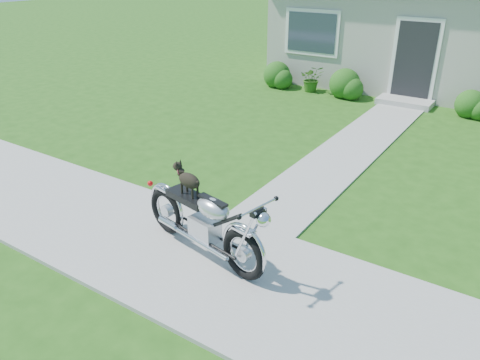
% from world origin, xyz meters
% --- Properties ---
extents(ground, '(80.00, 80.00, 0.00)m').
position_xyz_m(ground, '(0.00, 0.00, 0.00)').
color(ground, '#235114').
rests_on(ground, ground).
extents(sidewalk, '(24.00, 2.20, 0.04)m').
position_xyz_m(sidewalk, '(0.00, 0.00, 0.02)').
color(sidewalk, '#9E9B93').
rests_on(sidewalk, ground).
extents(walkway, '(1.20, 8.00, 0.03)m').
position_xyz_m(walkway, '(-1.50, 5.00, 0.01)').
color(walkway, '#9E9B93').
rests_on(walkway, ground).
extents(potted_plant_left, '(0.89, 0.86, 0.76)m').
position_xyz_m(potted_plant_left, '(-4.20, 8.55, 0.38)').
color(potted_plant_left, '#2C5A17').
rests_on(potted_plant_left, ground).
extents(motorcycle_with_dog, '(2.20, 0.76, 1.17)m').
position_xyz_m(motorcycle_with_dog, '(-1.71, 0.10, 0.55)').
color(motorcycle_with_dog, black).
rests_on(motorcycle_with_dog, sidewalk).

